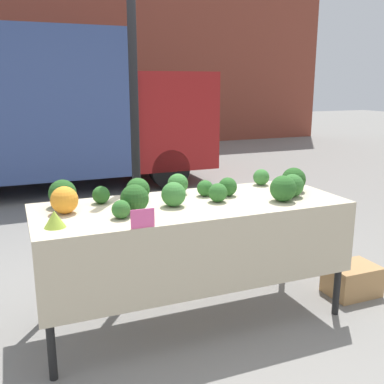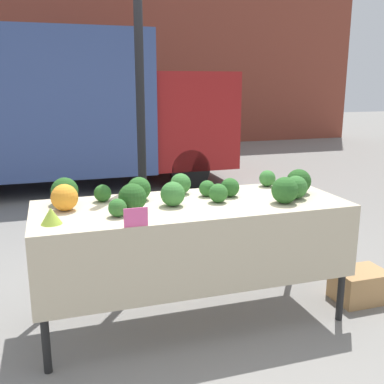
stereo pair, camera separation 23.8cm
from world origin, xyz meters
TOP-DOWN VIEW (x-y plane):
  - ground_plane at (0.00, 0.00)m, footprint 40.00×40.00m
  - building_facade at (0.00, 9.63)m, footprint 16.00×0.60m
  - tent_pole at (-0.21, 0.70)m, footprint 0.07×0.07m
  - parked_truck at (-0.71, 4.98)m, footprint 5.24×2.25m
  - market_table at (0.00, -0.07)m, footprint 2.18×0.83m
  - orange_cauliflower at (-0.86, 0.08)m, footprint 0.18×0.18m
  - romanesco_head at (-0.95, -0.20)m, footprint 0.13×0.13m
  - broccoli_head_0 at (-0.55, -0.17)m, footprint 0.12×0.12m
  - broccoli_head_1 at (0.17, 0.15)m, footprint 0.12×0.12m
  - broccoli_head_2 at (-0.43, -0.08)m, footprint 0.19×0.19m
  - broccoli_head_3 at (0.32, 0.09)m, footprint 0.14×0.14m
  - broccoli_head_4 at (0.76, -0.11)m, footprint 0.17×0.17m
  - broccoli_head_5 at (-0.34, 0.19)m, footprint 0.17×0.17m
  - broccoli_head_6 at (0.00, 0.28)m, footprint 0.16×0.16m
  - broccoli_head_7 at (0.74, 0.31)m, footprint 0.13×0.13m
  - broccoli_head_8 at (-0.59, 0.23)m, footprint 0.12×0.12m
  - broccoli_head_9 at (-0.15, -0.03)m, footprint 0.17×0.17m
  - broccoli_head_10 at (-0.85, 0.25)m, footprint 0.19×0.19m
  - broccoli_head_11 at (0.86, 0.03)m, footprint 0.19×0.19m
  - broccoli_head_12 at (0.18, -0.04)m, footprint 0.13×0.13m
  - broccoli_head_13 at (0.62, -0.20)m, footprint 0.19×0.19m
  - price_sign at (-0.47, -0.40)m, footprint 0.14×0.01m
  - produce_crate at (1.37, -0.14)m, footprint 0.40×0.31m

SIDE VIEW (x-z plane):
  - ground_plane at x=0.00m, z-range 0.00..0.00m
  - produce_crate at x=1.37m, z-range 0.00..0.25m
  - market_table at x=0.00m, z-range 0.33..1.22m
  - romanesco_head at x=-0.95m, z-range 0.89..0.99m
  - price_sign at x=-0.47m, z-range 0.89..1.00m
  - broccoli_head_0 at x=-0.55m, z-range 0.89..1.00m
  - broccoli_head_1 at x=0.17m, z-range 0.89..1.01m
  - broccoli_head_8 at x=-0.59m, z-range 0.89..1.01m
  - broccoli_head_7 at x=0.74m, z-range 0.89..1.02m
  - broccoli_head_12 at x=0.18m, z-range 0.89..1.02m
  - broccoli_head_3 at x=0.32m, z-range 0.89..1.03m
  - broccoli_head_6 at x=0.00m, z-range 0.89..1.04m
  - broccoli_head_9 at x=-0.15m, z-range 0.89..1.06m
  - broccoli_head_4 at x=0.76m, z-range 0.89..1.06m
  - broccoli_head_5 at x=-0.34m, z-range 0.89..1.06m
  - orange_cauliflower at x=-0.86m, z-range 0.89..1.06m
  - broccoli_head_2 at x=-0.43m, z-range 0.89..1.07m
  - broccoli_head_13 at x=0.62m, z-range 0.89..1.07m
  - broccoli_head_11 at x=0.86m, z-range 0.89..1.07m
  - broccoli_head_10 at x=-0.85m, z-range 0.89..1.07m
  - parked_truck at x=-0.71m, z-range 0.07..2.57m
  - tent_pole at x=-0.21m, z-range 0.00..2.72m
  - building_facade at x=0.00m, z-range 0.00..6.80m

